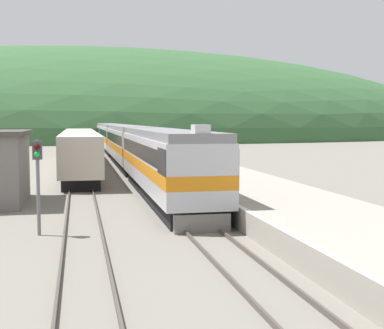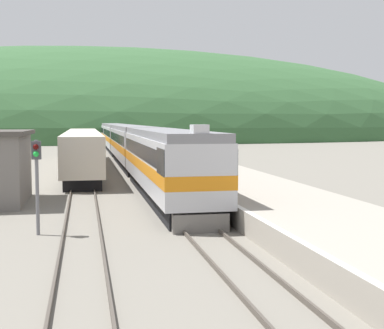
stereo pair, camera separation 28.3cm
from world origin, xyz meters
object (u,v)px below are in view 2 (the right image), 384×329
object	(u,v)px
carriage_second	(131,144)
signal_post_siding	(37,167)
carriage_third	(117,137)
carriage_fourth	(109,133)
express_train_lead_car	(165,161)
siding_train	(83,150)

from	to	relation	value
carriage_second	signal_post_siding	size ratio (longest dim) A/B	5.93
carriage_third	carriage_fourth	size ratio (longest dim) A/B	1.00
carriage_third	carriage_second	bearing A→B (deg)	-90.00
express_train_lead_car	carriage_third	distance (m)	45.41
carriage_third	siding_train	size ratio (longest dim) A/B	0.67
carriage_second	siding_train	bearing A→B (deg)	-152.18
express_train_lead_car	carriage_third	xyz separation A→B (m)	(0.00, 45.41, -0.01)
express_train_lead_car	signal_post_siding	world-z (taller)	express_train_lead_car
carriage_third	carriage_fourth	bearing A→B (deg)	90.00
carriage_third	express_train_lead_car	bearing A→B (deg)	-90.00
siding_train	signal_post_siding	xyz separation A→B (m)	(-1.69, -28.56, 0.89)
carriage_second	carriage_fourth	xyz separation A→B (m)	(0.00, 46.29, 0.00)
carriage_third	siding_train	bearing A→B (deg)	-100.38
express_train_lead_car	siding_train	xyz separation A→B (m)	(-4.70, 19.79, -0.37)
carriage_fourth	siding_train	size ratio (longest dim) A/B	0.67
carriage_fourth	signal_post_siding	world-z (taller)	carriage_fourth
carriage_third	carriage_fourth	world-z (taller)	same
signal_post_siding	carriage_third	bearing A→B (deg)	83.28
carriage_third	signal_post_siding	size ratio (longest dim) A/B	5.93
express_train_lead_car	siding_train	distance (m)	20.34
carriage_third	siding_train	distance (m)	26.05
express_train_lead_car	carriage_third	world-z (taller)	express_train_lead_car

